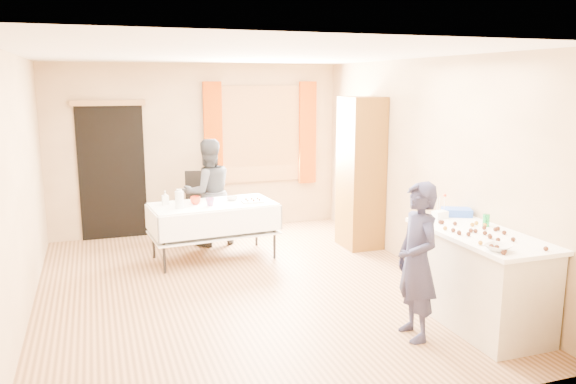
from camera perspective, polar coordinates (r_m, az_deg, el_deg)
name	(u,v)px	position (r m, az deg, el deg)	size (l,w,h in m)	color
floor	(245,290)	(6.51, -4.34, -9.85)	(4.50, 5.50, 0.02)	#9E7047
ceiling	(242,54)	(6.09, -4.71, 13.84)	(4.50, 5.50, 0.02)	white
wall_back	(198,149)	(8.84, -9.09, 4.37)	(4.50, 0.02, 2.60)	tan
wall_front	(354,244)	(3.63, 6.69, -5.23)	(4.50, 0.02, 2.60)	tan
wall_left	(17,189)	(6.02, -25.82, 0.27)	(0.02, 5.50, 2.60)	tan
wall_right	(422,166)	(7.08, 13.49, 2.55)	(0.02, 5.50, 2.60)	tan
window_frame	(261,134)	(9.01, -2.78, 5.90)	(1.32, 0.06, 1.52)	olive
window_pane	(261,134)	(8.99, -2.75, 5.89)	(1.20, 0.02, 1.40)	white
curtain_left	(213,136)	(8.77, -7.60, 5.67)	(0.28, 0.06, 1.65)	#B13900
curtain_right	(307,133)	(9.21, 1.99, 6.02)	(0.28, 0.06, 1.65)	#B13900
doorway	(112,172)	(8.72, -17.43, 1.91)	(0.95, 0.04, 2.00)	black
door_lintel	(108,103)	(8.59, -17.82, 8.61)	(1.05, 0.06, 0.08)	olive
cabinet	(361,173)	(7.95, 7.40, 1.93)	(0.50, 0.60, 2.12)	brown
counter	(477,278)	(5.78, 18.70, -8.32)	(0.72, 1.52, 0.91)	beige
party_table	(214,226)	(7.50, -7.57, -3.43)	(1.69, 0.97, 0.75)	black
chair	(199,219)	(8.48, -9.00, -2.77)	(0.51, 0.51, 1.01)	black
girl	(417,261)	(5.22, 12.98, -6.89)	(0.38, 0.55, 1.45)	#1C1C38
woman	(208,192)	(8.09, -8.10, -0.05)	(0.81, 0.67, 1.53)	black
soda_can	(486,220)	(5.90, 19.49, -2.72)	(0.07, 0.07, 0.12)	green
mixing_bowl	(498,248)	(5.10, 20.58, -5.31)	(0.28, 0.28, 0.05)	white
foam_block	(440,215)	(6.09, 15.18, -2.25)	(0.15, 0.10, 0.08)	white
blue_basket	(457,212)	(6.26, 16.76, -1.97)	(0.30, 0.20, 0.08)	blue
pitcher	(179,200)	(7.19, -10.98, -0.77)	(0.11, 0.11, 0.22)	silver
cup_red	(195,200)	(7.40, -9.38, -0.85)	(0.14, 0.14, 0.10)	red
cup_rainbow	(210,202)	(7.28, -7.92, -1.00)	(0.13, 0.13, 0.10)	red
small_bowl	(232,198)	(7.61, -5.69, -0.64)	(0.19, 0.19, 0.05)	white
pastry_tray	(253,201)	(7.46, -3.60, -0.94)	(0.28, 0.20, 0.02)	white
bottle	(165,198)	(7.44, -12.37, -0.58)	(0.09, 0.09, 0.18)	white
cake_balls	(480,233)	(5.53, 18.88, -4.00)	(0.52, 1.13, 0.04)	#3F2314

